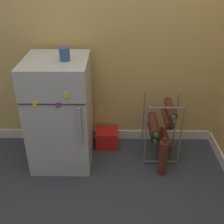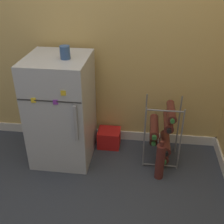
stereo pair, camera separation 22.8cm
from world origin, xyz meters
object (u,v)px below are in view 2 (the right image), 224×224
object	(u,v)px
wine_rack	(163,133)
loose_bottle_floor	(160,161)
fridge_top_cup	(65,52)
soda_box	(109,138)
mini_fridge	(62,110)

from	to	relation	value
wine_rack	loose_bottle_floor	world-z (taller)	wine_rack
wine_rack	fridge_top_cup	world-z (taller)	fridge_top_cup
fridge_top_cup	loose_bottle_floor	bearing A→B (deg)	-13.12
soda_box	loose_bottle_floor	xyz separation A→B (m)	(0.46, -0.38, 0.08)
soda_box	fridge_top_cup	distance (m)	0.94
fridge_top_cup	wine_rack	bearing A→B (deg)	4.34
mini_fridge	fridge_top_cup	bearing A→B (deg)	-19.49
wine_rack	loose_bottle_floor	bearing A→B (deg)	-94.11
wine_rack	soda_box	xyz separation A→B (m)	(-0.47, 0.15, -0.19)
mini_fridge	fridge_top_cup	world-z (taller)	fridge_top_cup
loose_bottle_floor	soda_box	bearing A→B (deg)	140.24
wine_rack	soda_box	world-z (taller)	wine_rack
soda_box	loose_bottle_floor	bearing A→B (deg)	-39.76
wine_rack	loose_bottle_floor	xyz separation A→B (m)	(-0.02, -0.23, -0.12)
soda_box	loose_bottle_floor	distance (m)	0.60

